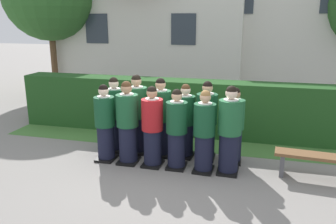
# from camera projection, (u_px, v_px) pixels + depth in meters

# --- Properties ---
(ground_plane) EXTENTS (60.00, 60.00, 0.00)m
(ground_plane) POSITION_uv_depth(u_px,v_px,m) (164.00, 166.00, 6.91)
(ground_plane) COLOR gray
(student_front_row_0) EXTENTS (0.42, 0.46, 1.60)m
(student_front_row_0) POSITION_uv_depth(u_px,v_px,m) (105.00, 125.00, 7.04)
(student_front_row_0) COLOR black
(student_front_row_0) RESTS_ON ground
(student_front_row_1) EXTENTS (0.44, 0.49, 1.70)m
(student_front_row_1) POSITION_uv_depth(u_px,v_px,m) (128.00, 125.00, 6.90)
(student_front_row_1) COLOR black
(student_front_row_1) RESTS_ON ground
(student_in_red_blazer) EXTENTS (0.42, 0.47, 1.63)m
(student_in_red_blazer) POSITION_uv_depth(u_px,v_px,m) (152.00, 129.00, 6.76)
(student_in_red_blazer) COLOR black
(student_in_red_blazer) RESTS_ON ground
(student_front_row_3) EXTENTS (0.41, 0.46, 1.59)m
(student_front_row_3) POSITION_uv_depth(u_px,v_px,m) (177.00, 131.00, 6.66)
(student_front_row_3) COLOR black
(student_front_row_3) RESTS_ON ground
(student_front_row_4) EXTENTS (0.42, 0.51, 1.60)m
(student_front_row_4) POSITION_uv_depth(u_px,v_px,m) (204.00, 134.00, 6.49)
(student_front_row_4) COLOR black
(student_front_row_4) RESTS_ON ground
(student_front_row_5) EXTENTS (0.44, 0.54, 1.70)m
(student_front_row_5) POSITION_uv_depth(u_px,v_px,m) (230.00, 132.00, 6.42)
(student_front_row_5) COLOR black
(student_front_row_5) RESTS_ON ground
(student_rear_row_0) EXTENTS (0.43, 0.49, 1.66)m
(student_rear_row_0) POSITION_uv_depth(u_px,v_px,m) (115.00, 116.00, 7.57)
(student_rear_row_0) COLOR black
(student_rear_row_0) RESTS_ON ground
(student_rear_row_1) EXTENTS (0.45, 0.51, 1.73)m
(student_rear_row_1) POSITION_uv_depth(u_px,v_px,m) (137.00, 116.00, 7.44)
(student_rear_row_1) COLOR black
(student_rear_row_1) RESTS_ON ground
(student_rear_row_2) EXTENTS (0.44, 0.50, 1.69)m
(student_rear_row_2) POSITION_uv_depth(u_px,v_px,m) (161.00, 119.00, 7.28)
(student_rear_row_2) COLOR black
(student_rear_row_2) RESTS_ON ground
(student_rear_row_3) EXTENTS (0.41, 0.51, 1.58)m
(student_rear_row_3) POSITION_uv_depth(u_px,v_px,m) (185.00, 123.00, 7.21)
(student_rear_row_3) COLOR black
(student_rear_row_3) RESTS_ON ground
(student_rear_row_4) EXTENTS (0.43, 0.48, 1.66)m
(student_rear_row_4) POSITION_uv_depth(u_px,v_px,m) (206.00, 123.00, 7.09)
(student_rear_row_4) COLOR black
(student_rear_row_4) RESTS_ON ground
(student_rear_row_5) EXTENTS (0.41, 0.50, 1.56)m
(student_rear_row_5) POSITION_uv_depth(u_px,v_px,m) (234.00, 127.00, 6.93)
(student_rear_row_5) COLOR black
(student_rear_row_5) RESTS_ON ground
(hedge) EXTENTS (8.84, 0.70, 1.38)m
(hedge) POSITION_uv_depth(u_px,v_px,m) (186.00, 107.00, 8.73)
(hedge) COLOR #214C1E
(hedge) RESTS_ON ground
(school_building_main) EXTENTS (7.96, 4.67, 6.29)m
(school_building_main) POSITION_uv_depth(u_px,v_px,m) (156.00, 10.00, 14.56)
(school_building_main) COLOR silver
(school_building_main) RESTS_ON ground
(wooden_bench) EXTENTS (1.43, 0.48, 0.48)m
(wooden_bench) POSITION_uv_depth(u_px,v_px,m) (314.00, 161.00, 6.28)
(wooden_bench) COLOR brown
(wooden_bench) RESTS_ON ground
(lawn_strip) EXTENTS (8.84, 0.90, 0.01)m
(lawn_strip) POSITION_uv_depth(u_px,v_px,m) (179.00, 143.00, 8.17)
(lawn_strip) COLOR #477A38
(lawn_strip) RESTS_ON ground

